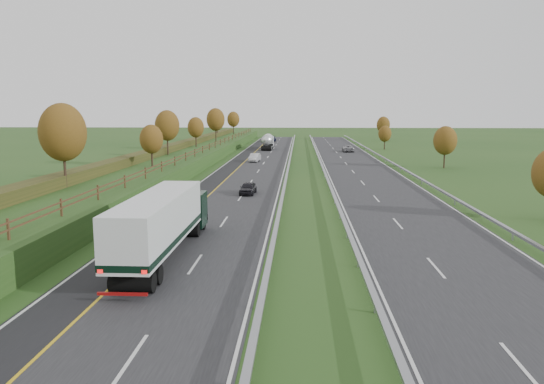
{
  "coord_description": "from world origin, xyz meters",
  "views": [
    {
      "loc": [
        7.35,
        -18.93,
        9.04
      ],
      "look_at": [
        5.06,
        25.02,
        2.2
      ],
      "focal_mm": 35.0,
      "sensor_mm": 36.0,
      "label": 1
    }
  ],
  "objects": [
    {
      "name": "hard_shoulder",
      "position": [
        -3.75,
        60.0,
        0.02
      ],
      "size": [
        3.0,
        200.0,
        0.04
      ],
      "primitive_type": "cube",
      "color": "black",
      "rests_on": "ground"
    },
    {
      "name": "box_lorry",
      "position": [
        -0.9,
        12.18,
        2.33
      ],
      "size": [
        2.58,
        16.28,
        4.06
      ],
      "color": "black",
      "rests_on": "near_carriageway"
    },
    {
      "name": "median_barrier_far",
      "position": [
        10.8,
        60.0,
        0.61
      ],
      "size": [
        0.32,
        200.0,
        0.71
      ],
      "color": "gray",
      "rests_on": "ground"
    },
    {
      "name": "outer_barrier_far",
      "position": [
        22.3,
        60.0,
        0.62
      ],
      "size": [
        0.32,
        200.0,
        0.71
      ],
      "color": "gray",
      "rests_on": "ground"
    },
    {
      "name": "trees_left",
      "position": [
        -12.64,
        56.63,
        6.37
      ],
      "size": [
        6.64,
        164.3,
        7.66
      ],
      "color": "#2D2116",
      "rests_on": "embankment_left"
    },
    {
      "name": "car_dark_near",
      "position": [
        1.83,
        37.34,
        0.69
      ],
      "size": [
        1.78,
        3.93,
        1.31
      ],
      "primitive_type": "imported",
      "rotation": [
        0.0,
        0.0,
        -0.06
      ],
      "color": "black",
      "rests_on": "near_carriageway"
    },
    {
      "name": "median_barrier_near",
      "position": [
        5.7,
        60.0,
        0.61
      ],
      "size": [
        0.32,
        200.0,
        0.71
      ],
      "color": "gray",
      "rests_on": "ground"
    },
    {
      "name": "car_silver_mid",
      "position": [
        -0.52,
        73.6,
        0.75
      ],
      "size": [
        2.01,
        4.46,
        1.42
      ],
      "primitive_type": "imported",
      "rotation": [
        0.0,
        0.0,
        -0.12
      ],
      "color": "silver",
      "rests_on": "near_carriageway"
    },
    {
      "name": "car_small_far",
      "position": [
        -0.69,
        132.23,
        0.84
      ],
      "size": [
        2.67,
        5.69,
        1.6
      ],
      "primitive_type": "imported",
      "rotation": [
        0.0,
        0.0,
        -0.08
      ],
      "color": "#13193C",
      "rests_on": "near_carriageway"
    },
    {
      "name": "far_carriageway",
      "position": [
        16.5,
        60.0,
        0.02
      ],
      "size": [
        10.5,
        200.0,
        0.04
      ],
      "primitive_type": "cube",
      "color": "#242427",
      "rests_on": "ground"
    },
    {
      "name": "road_tanker",
      "position": [
        -0.05,
        103.47,
        1.86
      ],
      "size": [
        2.4,
        11.22,
        3.46
      ],
      "color": "silver",
      "rests_on": "near_carriageway"
    },
    {
      "name": "hedge_left",
      "position": [
        -15.0,
        60.0,
        2.55
      ],
      "size": [
        2.2,
        180.0,
        1.1
      ],
      "primitive_type": "cube",
      "color": "#2C3314",
      "rests_on": "embankment_left"
    },
    {
      "name": "ground",
      "position": [
        8.0,
        55.0,
        0.0
      ],
      "size": [
        400.0,
        400.0,
        0.0
      ],
      "primitive_type": "plane",
      "color": "#264819",
      "rests_on": "ground"
    },
    {
      "name": "lane_markings",
      "position": [
        6.4,
        59.88,
        0.05
      ],
      "size": [
        26.75,
        200.0,
        0.01
      ],
      "color": "silver",
      "rests_on": "near_carriageway"
    },
    {
      "name": "car_oncoming",
      "position": [
        17.85,
        96.84,
        0.76
      ],
      "size": [
        2.43,
        5.21,
        1.44
      ],
      "primitive_type": "imported",
      "rotation": [
        0.0,
        0.0,
        3.15
      ],
      "color": "#9A999D",
      "rests_on": "far_carriageway"
    },
    {
      "name": "fence_left",
      "position": [
        -8.5,
        59.59,
        2.73
      ],
      "size": [
        0.12,
        189.06,
        1.2
      ],
      "color": "#422B19",
      "rests_on": "embankment_left"
    },
    {
      "name": "trees_far",
      "position": [
        29.8,
        89.21,
        4.25
      ],
      "size": [
        8.45,
        118.6,
        7.12
      ],
      "color": "#2D2116",
      "rests_on": "ground"
    },
    {
      "name": "near_carriageway",
      "position": [
        0.0,
        60.0,
        0.02
      ],
      "size": [
        10.5,
        200.0,
        0.04
      ],
      "primitive_type": "cube",
      "color": "#242427",
      "rests_on": "ground"
    },
    {
      "name": "embankment_left",
      "position": [
        -13.0,
        60.0,
        1.0
      ],
      "size": [
        12.0,
        200.0,
        2.0
      ],
      "primitive_type": "cube",
      "color": "#264819",
      "rests_on": "ground"
    }
  ]
}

